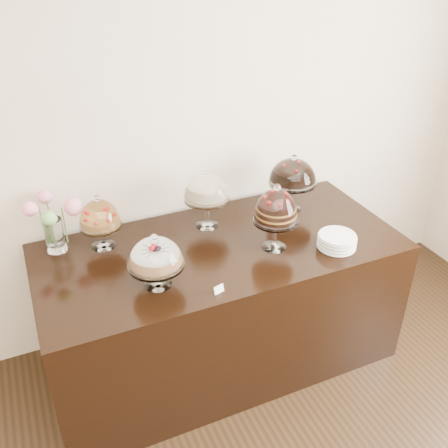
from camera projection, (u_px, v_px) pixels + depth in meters
name	position (u px, v px, depth m)	size (l,w,h in m)	color
wall_back	(153.00, 127.00, 3.07)	(5.00, 0.04, 3.00)	beige
display_counter	(221.00, 303.00, 3.25)	(2.20, 1.00, 0.90)	black
cake_stand_sugar_sponge	(155.00, 255.00, 2.59)	(0.30, 0.30, 0.32)	white
cake_stand_choco_layer	(276.00, 208.00, 2.87)	(0.27, 0.27, 0.42)	white
cake_stand_cheesecake	(207.00, 190.00, 3.09)	(0.29, 0.29, 0.39)	white
cake_stand_dark_choco	(293.00, 174.00, 3.27)	(0.32, 0.32, 0.40)	white
cake_stand_fruit_tart	(99.00, 216.00, 2.91)	(0.25, 0.25, 0.35)	white
flower_vase	(54.00, 220.00, 2.88)	(0.33, 0.30, 0.34)	white
plate_stack	(337.00, 241.00, 2.98)	(0.22, 0.22, 0.08)	white
price_card_left	(219.00, 289.00, 2.62)	(0.06, 0.01, 0.04)	white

